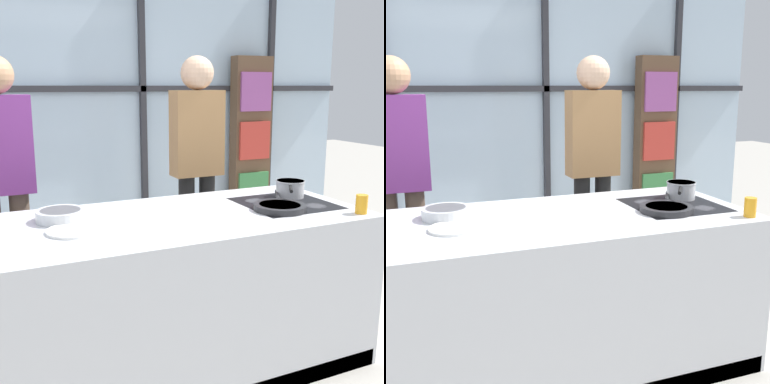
# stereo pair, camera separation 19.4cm
# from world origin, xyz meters

# --- Properties ---
(ground_plane) EXTENTS (18.00, 18.00, 0.00)m
(ground_plane) POSITION_xyz_m (0.00, 0.00, 0.00)
(ground_plane) COLOR #ADA89E
(back_window_wall) EXTENTS (6.40, 0.10, 2.80)m
(back_window_wall) POSITION_xyz_m (0.00, 2.50, 1.40)
(back_window_wall) COLOR silver
(back_window_wall) RESTS_ON ground_plane
(bookshelf) EXTENTS (0.45, 0.19, 1.88)m
(bookshelf) POSITION_xyz_m (1.98, 2.31, 0.94)
(bookshelf) COLOR brown
(bookshelf) RESTS_ON ground_plane
(demo_island) EXTENTS (2.29, 0.94, 0.88)m
(demo_island) POSITION_xyz_m (0.00, -0.00, 0.44)
(demo_island) COLOR silver
(demo_island) RESTS_ON ground_plane
(spectator_far_left) EXTENTS (0.40, 0.25, 1.76)m
(spectator_far_left) POSITION_xyz_m (-0.70, 1.01, 1.02)
(spectator_far_left) COLOR #47382D
(spectator_far_left) RESTS_ON ground_plane
(spectator_center_left) EXTENTS (0.39, 0.25, 1.79)m
(spectator_center_left) POSITION_xyz_m (0.70, 1.01, 1.05)
(spectator_center_left) COLOR black
(spectator_center_left) RESTS_ON ground_plane
(frying_pan) EXTENTS (0.36, 0.48, 0.04)m
(frying_pan) POSITION_xyz_m (0.69, -0.12, 0.90)
(frying_pan) COLOR #232326
(frying_pan) RESTS_ON demo_island
(saucepan) EXTENTS (0.24, 0.30, 0.11)m
(saucepan) POSITION_xyz_m (0.93, 0.12, 0.94)
(saucepan) COLOR silver
(saucepan) RESTS_ON demo_island
(white_plate) EXTENTS (0.25, 0.25, 0.01)m
(white_plate) POSITION_xyz_m (-0.46, -0.06, 0.89)
(white_plate) COLOR white
(white_plate) RESTS_ON demo_island
(mixing_bowl) EXTENTS (0.25, 0.25, 0.06)m
(mixing_bowl) POSITION_xyz_m (-0.48, 0.16, 0.92)
(mixing_bowl) COLOR silver
(mixing_bowl) RESTS_ON demo_island
(juice_glass_near) EXTENTS (0.06, 0.06, 0.10)m
(juice_glass_near) POSITION_xyz_m (1.05, -0.37, 0.94)
(juice_glass_near) COLOR orange
(juice_glass_near) RESTS_ON demo_island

